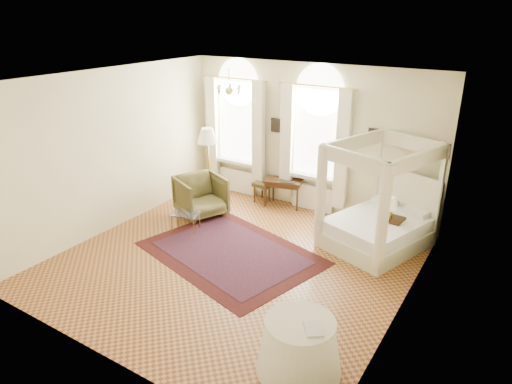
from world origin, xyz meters
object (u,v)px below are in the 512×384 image
coffee_table (185,215)px  side_table (299,346)px  canopy_bed (377,224)px  stool (264,185)px  floor_lamp (207,140)px  nightstand (390,232)px  armchair (201,196)px  writing_desk (283,184)px

coffee_table → side_table: (3.85, -2.32, 0.02)m
canopy_bed → stool: size_ratio=4.58×
canopy_bed → floor_lamp: (-4.08, 0.01, 1.09)m
nightstand → stool: nightstand is taller
armchair → side_table: bearing=-102.7°
nightstand → armchair: armchair is taller
canopy_bed → stool: bearing=166.1°
nightstand → floor_lamp: size_ratio=0.34×
canopy_bed → stool: canopy_bed is taller
canopy_bed → floor_lamp: bearing=179.9°
writing_desk → canopy_bed: bearing=-16.7°
canopy_bed → floor_lamp: size_ratio=1.25×
writing_desk → armchair: 1.93m
nightstand → armchair: bearing=-169.2°
nightstand → coffee_table: size_ratio=0.94×
armchair → coffee_table: armchair is taller
stool → floor_lamp: bearing=-145.8°
writing_desk → side_table: size_ratio=0.88×
canopy_bed → side_table: 3.79m
nightstand → floor_lamp: floor_lamp is taller
coffee_table → side_table: side_table is taller
writing_desk → stool: (-0.52, 0.00, -0.15)m
writing_desk → stool: bearing=180.0°
writing_desk → floor_lamp: 2.02m
canopy_bed → side_table: canopy_bed is taller
coffee_table → floor_lamp: size_ratio=0.36×
canopy_bed → side_table: (0.26, -3.78, -0.10)m
coffee_table → floor_lamp: bearing=108.6°
stool → armchair: bearing=-120.1°
writing_desk → floor_lamp: bearing=-155.3°
floor_lamp → side_table: (4.34, -3.79, -1.19)m
armchair → floor_lamp: size_ratio=0.54×
canopy_bed → side_table: bearing=-86.1°
nightstand → stool: bearing=169.1°
canopy_bed → nightstand: canopy_bed is taller
floor_lamp → side_table: floor_lamp is taller
floor_lamp → side_table: size_ratio=1.67×
armchair → coffee_table: size_ratio=1.51×
nightstand → writing_desk: size_ratio=0.64×
nightstand → writing_desk: 2.81m
side_table → coffee_table: bearing=148.9°
canopy_bed → armchair: size_ratio=2.31×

